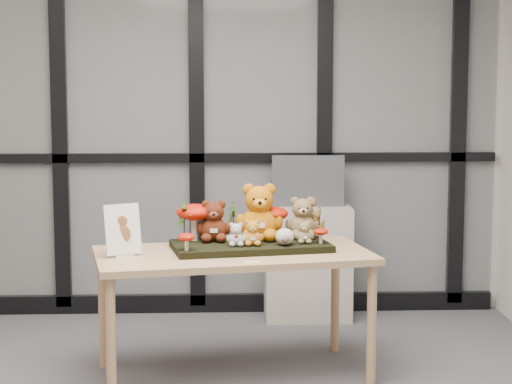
{
  "coord_description": "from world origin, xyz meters",
  "views": [
    {
      "loc": [
        0.59,
        -3.67,
        1.6
      ],
      "look_at": [
        0.79,
        1.08,
        0.99
      ],
      "focal_mm": 65.0,
      "sensor_mm": 36.0,
      "label": 1
    }
  ],
  "objects_px": {
    "bear_small_yellow": "(253,231)",
    "plush_cream_hedgehog": "(285,236)",
    "mushroom_front_left": "(187,241)",
    "bear_brown_medium": "(214,219)",
    "bear_beige_small": "(304,231)",
    "mushroom_front_right": "(321,235)",
    "cabinet": "(308,263)",
    "diorama_tray": "(251,246)",
    "display_table": "(233,265)",
    "mushroom_back_left": "(195,220)",
    "sign_holder": "(123,232)",
    "bear_pooh_yellow": "(259,209)",
    "mushroom_back_right": "(272,221)",
    "monitor": "(308,181)",
    "bear_tan_back": "(302,215)",
    "bear_white_bow": "(236,233)"
  },
  "relations": [
    {
      "from": "bear_small_yellow",
      "to": "plush_cream_hedgehog",
      "type": "distance_m",
      "value": 0.17
    },
    {
      "from": "plush_cream_hedgehog",
      "to": "mushroom_front_left",
      "type": "distance_m",
      "value": 0.53
    },
    {
      "from": "plush_cream_hedgehog",
      "to": "bear_brown_medium",
      "type": "bearing_deg",
      "value": 149.56
    },
    {
      "from": "bear_beige_small",
      "to": "plush_cream_hedgehog",
      "type": "xyz_separation_m",
      "value": [
        -0.11,
        -0.05,
        -0.02
      ]
    },
    {
      "from": "mushroom_front_right",
      "to": "cabinet",
      "type": "bearing_deg",
      "value": 87.9
    },
    {
      "from": "diorama_tray",
      "to": "mushroom_front_right",
      "type": "bearing_deg",
      "value": -15.86
    },
    {
      "from": "diorama_tray",
      "to": "mushroom_front_left",
      "type": "distance_m",
      "value": 0.4
    },
    {
      "from": "display_table",
      "to": "bear_small_yellow",
      "type": "height_order",
      "value": "bear_small_yellow"
    },
    {
      "from": "mushroom_back_left",
      "to": "sign_holder",
      "type": "bearing_deg",
      "value": -145.33
    },
    {
      "from": "display_table",
      "to": "bear_pooh_yellow",
      "type": "bearing_deg",
      "value": 39.08
    },
    {
      "from": "display_table",
      "to": "diorama_tray",
      "type": "relative_size",
      "value": 1.87
    },
    {
      "from": "diorama_tray",
      "to": "mushroom_front_left",
      "type": "xyz_separation_m",
      "value": [
        -0.33,
        -0.2,
        0.07
      ]
    },
    {
      "from": "bear_pooh_yellow",
      "to": "mushroom_back_right",
      "type": "height_order",
      "value": "bear_pooh_yellow"
    },
    {
      "from": "diorama_tray",
      "to": "mushroom_back_left",
      "type": "bearing_deg",
      "value": 152.57
    },
    {
      "from": "mushroom_front_left",
      "to": "sign_holder",
      "type": "xyz_separation_m",
      "value": [
        -0.33,
        0.04,
        0.04
      ]
    },
    {
      "from": "plush_cream_hedgehog",
      "to": "cabinet",
      "type": "relative_size",
      "value": 0.13
    },
    {
      "from": "display_table",
      "to": "monitor",
      "type": "bearing_deg",
      "value": 55.93
    },
    {
      "from": "mushroom_front_left",
      "to": "cabinet",
      "type": "xyz_separation_m",
      "value": [
        0.75,
        1.28,
        -0.38
      ]
    },
    {
      "from": "bear_pooh_yellow",
      "to": "plush_cream_hedgehog",
      "type": "bearing_deg",
      "value": -64.44
    },
    {
      "from": "mushroom_back_left",
      "to": "sign_holder",
      "type": "height_order",
      "value": "sign_holder"
    },
    {
      "from": "mushroom_front_left",
      "to": "mushroom_front_right",
      "type": "height_order",
      "value": "mushroom_front_left"
    },
    {
      "from": "bear_brown_medium",
      "to": "bear_pooh_yellow",
      "type": "bearing_deg",
      "value": -1.61
    },
    {
      "from": "bear_pooh_yellow",
      "to": "plush_cream_hedgehog",
      "type": "height_order",
      "value": "bear_pooh_yellow"
    },
    {
      "from": "bear_tan_back",
      "to": "cabinet",
      "type": "height_order",
      "value": "bear_tan_back"
    },
    {
      "from": "bear_tan_back",
      "to": "plush_cream_hedgehog",
      "type": "bearing_deg",
      "value": -127.7
    },
    {
      "from": "display_table",
      "to": "bear_white_bow",
      "type": "height_order",
      "value": "bear_white_bow"
    },
    {
      "from": "display_table",
      "to": "bear_pooh_yellow",
      "type": "xyz_separation_m",
      "value": [
        0.15,
        0.17,
        0.27
      ]
    },
    {
      "from": "bear_brown_medium",
      "to": "mushroom_front_right",
      "type": "relative_size",
      "value": 2.68
    },
    {
      "from": "display_table",
      "to": "plush_cream_hedgehog",
      "type": "distance_m",
      "value": 0.31
    },
    {
      "from": "diorama_tray",
      "to": "bear_pooh_yellow",
      "type": "height_order",
      "value": "bear_pooh_yellow"
    },
    {
      "from": "diorama_tray",
      "to": "bear_tan_back",
      "type": "relative_size",
      "value": 3.31
    },
    {
      "from": "plush_cream_hedgehog",
      "to": "bear_white_bow",
      "type": "bearing_deg",
      "value": 172.33
    },
    {
      "from": "bear_white_bow",
      "to": "mushroom_back_left",
      "type": "xyz_separation_m",
      "value": [
        -0.22,
        0.18,
        0.04
      ]
    },
    {
      "from": "mushroom_back_left",
      "to": "bear_white_bow",
      "type": "bearing_deg",
      "value": -39.04
    },
    {
      "from": "mushroom_back_left",
      "to": "mushroom_front_left",
      "type": "xyz_separation_m",
      "value": [
        -0.04,
        -0.29,
        -0.06
      ]
    },
    {
      "from": "plush_cream_hedgehog",
      "to": "sign_holder",
      "type": "xyz_separation_m",
      "value": [
        -0.84,
        -0.09,
        0.04
      ]
    },
    {
      "from": "bear_tan_back",
      "to": "mushroom_front_left",
      "type": "height_order",
      "value": "bear_tan_back"
    },
    {
      "from": "bear_beige_small",
      "to": "plush_cream_hedgehog",
      "type": "bearing_deg",
      "value": -165.11
    },
    {
      "from": "mushroom_back_left",
      "to": "mushroom_back_right",
      "type": "relative_size",
      "value": 1.14
    },
    {
      "from": "plush_cream_hedgehog",
      "to": "mushroom_front_right",
      "type": "height_order",
      "value": "plush_cream_hedgehog"
    },
    {
      "from": "bear_pooh_yellow",
      "to": "plush_cream_hedgehog",
      "type": "relative_size",
      "value": 3.43
    },
    {
      "from": "diorama_tray",
      "to": "mushroom_back_right",
      "type": "distance_m",
      "value": 0.22
    },
    {
      "from": "mushroom_front_left",
      "to": "sign_holder",
      "type": "distance_m",
      "value": 0.33
    },
    {
      "from": "bear_tan_back",
      "to": "mushroom_front_left",
      "type": "xyz_separation_m",
      "value": [
        -0.62,
        -0.35,
        -0.08
      ]
    },
    {
      "from": "mushroom_front_left",
      "to": "monitor",
      "type": "xyz_separation_m",
      "value": [
        0.75,
        1.3,
        0.16
      ]
    },
    {
      "from": "monitor",
      "to": "display_table",
      "type": "bearing_deg",
      "value": -113.59
    },
    {
      "from": "sign_holder",
      "to": "monitor",
      "type": "relative_size",
      "value": 0.57
    },
    {
      "from": "mushroom_back_right",
      "to": "cabinet",
      "type": "relative_size",
      "value": 0.26
    },
    {
      "from": "bear_brown_medium",
      "to": "plush_cream_hedgehog",
      "type": "distance_m",
      "value": 0.4
    },
    {
      "from": "display_table",
      "to": "mushroom_front_left",
      "type": "xyz_separation_m",
      "value": [
        -0.24,
        -0.13,
        0.15
      ]
    }
  ]
}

